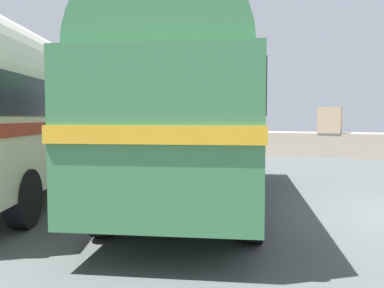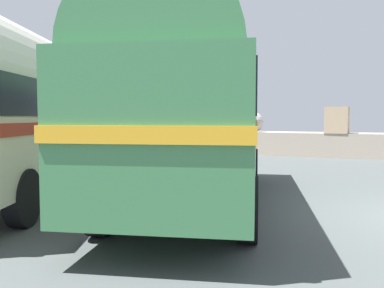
% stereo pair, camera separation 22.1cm
% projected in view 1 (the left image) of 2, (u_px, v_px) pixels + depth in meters
% --- Properties ---
extents(vintage_coach, '(4.58, 8.91, 3.70)m').
position_uv_depth(vintage_coach, '(197.00, 106.00, 8.58)').
color(vintage_coach, black).
rests_on(vintage_coach, ground).
extents(second_coach, '(5.60, 8.83, 3.70)m').
position_uv_depth(second_coach, '(18.00, 107.00, 9.20)').
color(second_coach, black).
rests_on(second_coach, ground).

